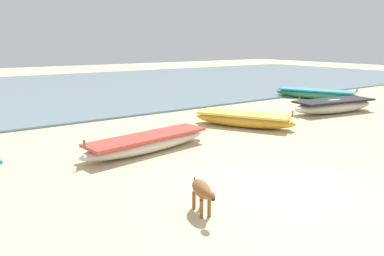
% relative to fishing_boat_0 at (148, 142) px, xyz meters
% --- Properties ---
extents(ground, '(80.00, 80.00, 0.00)m').
position_rel_fishing_boat_0_xyz_m(ground, '(0.95, -3.78, -0.23)').
color(ground, beige).
extents(sea_water, '(60.00, 20.00, 0.08)m').
position_rel_fishing_boat_0_xyz_m(sea_water, '(0.95, 14.27, -0.19)').
color(sea_water, slate).
rests_on(sea_water, ground).
extents(fishing_boat_0, '(3.89, 1.40, 0.62)m').
position_rel_fishing_boat_0_xyz_m(fishing_boat_0, '(0.00, 0.00, 0.00)').
color(fishing_boat_0, beige).
rests_on(fishing_boat_0, ground).
extents(fishing_boat_3, '(2.44, 4.07, 0.66)m').
position_rel_fishing_boat_0_xyz_m(fishing_boat_3, '(11.10, 3.18, 0.02)').
color(fishing_boat_3, '#338C66').
rests_on(fishing_boat_3, ground).
extents(fishing_boat_5, '(2.53, 3.42, 0.66)m').
position_rel_fishing_boat_0_xyz_m(fishing_boat_5, '(3.95, 0.68, 0.02)').
color(fishing_boat_5, gold).
rests_on(fishing_boat_5, ground).
extents(fishing_boat_6, '(4.02, 1.69, 0.73)m').
position_rel_fishing_boat_0_xyz_m(fishing_boat_6, '(8.56, 0.46, 0.05)').
color(fishing_boat_6, beige).
rests_on(fishing_boat_6, ground).
extents(calf_far_brown, '(0.40, 0.84, 0.55)m').
position_rel_fishing_boat_0_xyz_m(calf_far_brown, '(-0.96, -3.63, 0.16)').
color(calf_far_brown, brown).
rests_on(calf_far_brown, ground).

